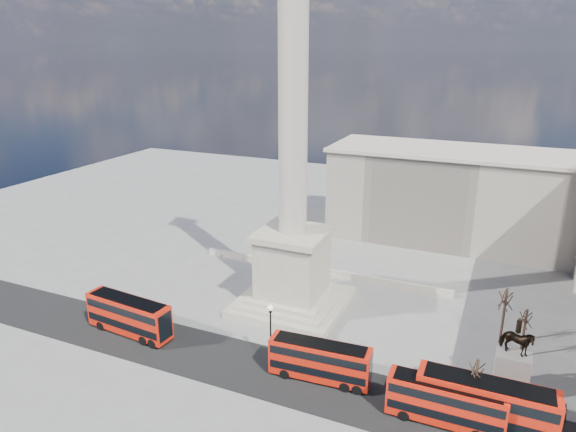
% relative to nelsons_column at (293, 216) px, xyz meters
% --- Properties ---
extents(ground, '(180.00, 180.00, 0.00)m').
position_rel_nelsons_column_xyz_m(ground, '(0.00, -5.00, -12.92)').
color(ground, gray).
rests_on(ground, ground).
extents(asphalt_road, '(120.00, 9.00, 0.01)m').
position_rel_nelsons_column_xyz_m(asphalt_road, '(5.00, -15.00, -12.91)').
color(asphalt_road, black).
rests_on(asphalt_road, ground).
extents(nelsons_column, '(14.00, 14.00, 49.85)m').
position_rel_nelsons_column_xyz_m(nelsons_column, '(0.00, 0.00, 0.00)').
color(nelsons_column, '#B9B29A').
rests_on(nelsons_column, ground).
extents(balustrade_wall, '(40.00, 0.60, 1.10)m').
position_rel_nelsons_column_xyz_m(balustrade_wall, '(0.00, 11.00, -12.37)').
color(balustrade_wall, beige).
rests_on(balustrade_wall, ground).
extents(building_northeast, '(51.00, 17.00, 16.60)m').
position_rel_nelsons_column_xyz_m(building_northeast, '(20.00, 35.00, -4.59)').
color(building_northeast, beige).
rests_on(building_northeast, ground).
extents(red_bus_a, '(11.77, 3.63, 4.70)m').
position_rel_nelsons_column_xyz_m(red_bus_a, '(-15.41, -14.67, -10.45)').
color(red_bus_a, red).
rests_on(red_bus_a, ground).
extents(red_bus_b, '(10.89, 3.20, 4.36)m').
position_rel_nelsons_column_xyz_m(red_bus_b, '(9.18, -13.95, -10.63)').
color(red_bus_b, red).
rests_on(red_bus_b, ground).
extents(red_bus_c, '(10.73, 2.66, 4.34)m').
position_rel_nelsons_column_xyz_m(red_bus_c, '(22.19, -15.53, -10.64)').
color(red_bus_c, red).
rests_on(red_bus_c, ground).
extents(red_bus_d, '(12.34, 3.01, 4.99)m').
position_rel_nelsons_column_xyz_m(red_bus_d, '(25.59, -14.76, -10.30)').
color(red_bus_d, red).
rests_on(red_bus_d, ground).
extents(victorian_lamp, '(0.63, 0.63, 7.29)m').
position_rel_nelsons_column_xyz_m(victorian_lamp, '(3.15, -13.45, -8.62)').
color(victorian_lamp, black).
rests_on(victorian_lamp, ground).
extents(equestrian_statue, '(4.17, 3.13, 8.65)m').
position_rel_nelsons_column_xyz_m(equestrian_statue, '(27.63, -8.35, -9.90)').
color(equestrian_statue, beige).
rests_on(equestrian_statue, ground).
extents(bare_tree_near, '(1.61, 1.61, 7.03)m').
position_rel_nelsons_column_xyz_m(bare_tree_near, '(24.43, -14.12, -7.38)').
color(bare_tree_near, '#332319').
rests_on(bare_tree_near, ground).
extents(bare_tree_mid, '(1.66, 1.66, 6.28)m').
position_rel_nelsons_column_xyz_m(bare_tree_mid, '(28.67, -0.70, -7.97)').
color(bare_tree_mid, '#332319').
rests_on(bare_tree_mid, ground).
extents(bare_tree_far, '(1.84, 1.84, 7.51)m').
position_rel_nelsons_column_xyz_m(bare_tree_far, '(26.41, 1.35, -7.00)').
color(bare_tree_far, '#332319').
rests_on(bare_tree_far, ground).
extents(pedestrian_walking, '(0.66, 0.45, 1.79)m').
position_rel_nelsons_column_xyz_m(pedestrian_walking, '(27.56, -10.43, -12.02)').
color(pedestrian_walking, black).
rests_on(pedestrian_walking, ground).
extents(pedestrian_standing, '(1.19, 1.12, 1.94)m').
position_rel_nelsons_column_xyz_m(pedestrian_standing, '(32.33, -10.80, -11.95)').
color(pedestrian_standing, black).
rests_on(pedestrian_standing, ground).
extents(pedestrian_crossing, '(0.71, 1.02, 1.61)m').
position_rel_nelsons_column_xyz_m(pedestrian_crossing, '(18.96, -8.40, -12.11)').
color(pedestrian_crossing, black).
rests_on(pedestrian_crossing, ground).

